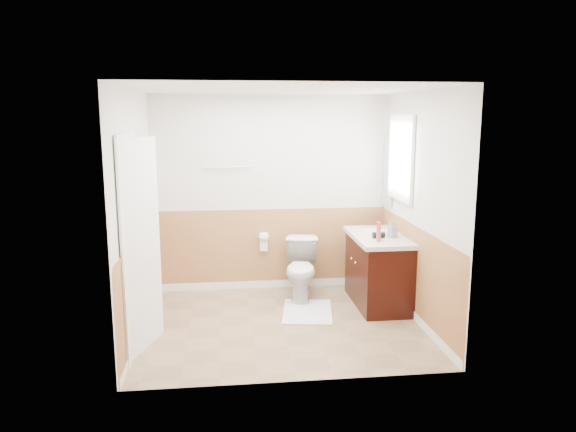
{
  "coord_description": "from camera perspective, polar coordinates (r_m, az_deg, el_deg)",
  "views": [
    {
      "loc": [
        -0.58,
        -5.54,
        2.24
      ],
      "look_at": [
        0.1,
        0.25,
        1.15
      ],
      "focal_mm": 33.71,
      "sensor_mm": 36.0,
      "label": 1
    }
  ],
  "objects": [
    {
      "name": "sink_basin",
      "position": [
        6.6,
        9.23,
        -1.63
      ],
      "size": [
        0.36,
        0.36,
        0.02
      ],
      "primitive_type": "cylinder",
      "color": "white",
      "rests_on": "countertop"
    },
    {
      "name": "vanity_cabinet",
      "position": [
        6.57,
        9.47,
        -5.83
      ],
      "size": [
        0.55,
        1.1,
        0.8
      ],
      "primitive_type": "cube",
      "color": "black",
      "rests_on": "floor"
    },
    {
      "name": "vanity_knob_left",
      "position": [
        6.36,
        7.16,
        -4.91
      ],
      "size": [
        0.03,
        0.03,
        0.03
      ],
      "primitive_type": "sphere",
      "color": "silver",
      "rests_on": "vanity_cabinet"
    },
    {
      "name": "tp_roll",
      "position": [
        6.96,
        -2.58,
        -2.21
      ],
      "size": [
        0.1,
        0.11,
        0.11
      ],
      "primitive_type": "cylinder",
      "rotation": [
        0.0,
        1.57,
        0.0
      ],
      "color": "white",
      "rests_on": "tp_holder_bar"
    },
    {
      "name": "hair_dryer_handle",
      "position": [
        6.35,
        9.14,
        -2.16
      ],
      "size": [
        0.03,
        0.03,
        0.07
      ],
      "primitive_type": "cylinder",
      "color": "black",
      "rests_on": "countertop"
    },
    {
      "name": "wainscot_left",
      "position": [
        5.88,
        -15.38,
        -7.02
      ],
      "size": [
        0.0,
        2.6,
        2.6
      ],
      "primitive_type": "plane",
      "rotation": [
        1.57,
        0.0,
        1.57
      ],
      "color": "#AC7944",
      "rests_on": "floor"
    },
    {
      "name": "towel_bar",
      "position": [
        6.82,
        -6.44,
        5.13
      ],
      "size": [
        0.62,
        0.02,
        0.02
      ],
      "primitive_type": "cylinder",
      "rotation": [
        0.0,
        1.57,
        0.0
      ],
      "color": "silver",
      "rests_on": "wall_back"
    },
    {
      "name": "mirror_panel",
      "position": [
        6.99,
        10.48,
        4.74
      ],
      "size": [
        0.02,
        0.35,
        0.9
      ],
      "primitive_type": "cube",
      "color": "silver",
      "rests_on": "wall_right"
    },
    {
      "name": "countertop",
      "position": [
        6.46,
        9.5,
        -2.21
      ],
      "size": [
        0.6,
        1.15,
        0.05
      ],
      "primitive_type": "cube",
      "color": "silver",
      "rests_on": "vanity_cabinet"
    },
    {
      "name": "floor",
      "position": [
        6.01,
        -0.68,
        -11.31
      ],
      "size": [
        3.0,
        3.0,
        0.0
      ],
      "primitive_type": "plane",
      "color": "#8C7051",
      "rests_on": "ground"
    },
    {
      "name": "lotion_bottle",
      "position": [
        6.11,
        9.55,
        -1.65
      ],
      "size": [
        0.05,
        0.05,
        0.22
      ],
      "primitive_type": "cylinder",
      "color": "#C7334C",
      "rests_on": "countertop"
    },
    {
      "name": "door_knob",
      "position": [
        5.63,
        -14.29,
        -3.01
      ],
      "size": [
        0.06,
        0.06,
        0.06
      ],
      "primitive_type": "sphere",
      "color": "silver",
      "rests_on": "door"
    },
    {
      "name": "wainscot_right",
      "position": [
        6.17,
        13.27,
        -6.09
      ],
      "size": [
        0.0,
        2.6,
        2.6
      ],
      "primitive_type": "plane",
      "rotation": [
        1.57,
        0.0,
        -1.57
      ],
      "color": "#AC7944",
      "rests_on": "floor"
    },
    {
      "name": "wainscot_front",
      "position": [
        4.63,
        1.02,
        -11.47
      ],
      "size": [
        3.0,
        0.0,
        3.0
      ],
      "primitive_type": "plane",
      "rotation": [
        -1.57,
        0.0,
        0.0
      ],
      "color": "#AC7944",
      "rests_on": "floor"
    },
    {
      "name": "wall_left",
      "position": [
        5.71,
        -15.87,
        0.18
      ],
      "size": [
        0.0,
        3.0,
        3.0
      ],
      "primitive_type": "plane",
      "rotation": [
        1.57,
        0.0,
        1.57
      ],
      "color": "silver",
      "rests_on": "floor"
    },
    {
      "name": "ceiling",
      "position": [
        5.58,
        -0.74,
        13.25
      ],
      "size": [
        3.0,
        3.0,
        0.0
      ],
      "primitive_type": "plane",
      "rotation": [
        3.14,
        0.0,
        0.0
      ],
      "color": "white",
      "rests_on": "floor"
    },
    {
      "name": "vanity_knob_right",
      "position": [
        6.55,
        6.74,
        -4.45
      ],
      "size": [
        0.03,
        0.03,
        0.03
      ],
      "primitive_type": "sphere",
      "color": "silver",
      "rests_on": "vanity_cabinet"
    },
    {
      "name": "wall_front",
      "position": [
        4.4,
        1.07,
        -2.43
      ],
      "size": [
        3.0,
        0.0,
        3.0
      ],
      "primitive_type": "plane",
      "rotation": [
        -1.57,
        0.0,
        0.0
      ],
      "color": "silver",
      "rests_on": "floor"
    },
    {
      "name": "window_glass",
      "position": [
        6.49,
        11.95,
        6.03
      ],
      "size": [
        0.01,
        0.7,
        0.9
      ],
      "primitive_type": "cube",
      "color": "white",
      "rests_on": "wall_right"
    },
    {
      "name": "toilet",
      "position": [
        6.69,
        1.42,
        -5.68
      ],
      "size": [
        0.52,
        0.77,
        0.73
      ],
      "primitive_type": "imported",
      "rotation": [
        0.0,
        0.0,
        -0.16
      ],
      "color": "white",
      "rests_on": "floor"
    },
    {
      "name": "hair_dryer_body",
      "position": [
        6.3,
        9.53,
        -1.98
      ],
      "size": [
        0.14,
        0.07,
        0.07
      ],
      "primitive_type": "cylinder",
      "rotation": [
        0.0,
        1.57,
        0.0
      ],
      "color": "black",
      "rests_on": "countertop"
    },
    {
      "name": "door",
      "position": [
        5.3,
        -15.42,
        -3.11
      ],
      "size": [
        0.29,
        0.78,
        2.04
      ],
      "primitive_type": "cube",
      "rotation": [
        0.0,
        0.0,
        -0.31
      ],
      "color": "white",
      "rests_on": "wall_left"
    },
    {
      "name": "tp_holder_bar",
      "position": [
        6.96,
        -2.58,
        -2.21
      ],
      "size": [
        0.14,
        0.02,
        0.02
      ],
      "primitive_type": "cylinder",
      "rotation": [
        0.0,
        1.57,
        0.0
      ],
      "color": "silver",
      "rests_on": "wall_back"
    },
    {
      "name": "soap_dispenser",
      "position": [
        6.35,
        10.99,
        -1.37
      ],
      "size": [
        0.11,
        0.11,
        0.19
      ],
      "primitive_type": "imported",
      "rotation": [
        0.0,
        0.0,
        0.35
      ],
      "color": "gray",
      "rests_on": "countertop"
    },
    {
      "name": "wainscot_back",
      "position": [
        7.07,
        -1.79,
        -3.66
      ],
      "size": [
        3.0,
        0.0,
        3.0
      ],
      "primitive_type": "plane",
      "rotation": [
        1.57,
        0.0,
        0.0
      ],
      "color": "#AC7944",
      "rests_on": "floor"
    },
    {
      "name": "door_frame",
      "position": [
        5.31,
        -16.24,
        -3.02
      ],
      "size": [
        0.02,
        0.92,
        2.1
      ],
      "primitive_type": "cube",
      "color": "white",
      "rests_on": "wall_left"
    },
    {
      "name": "wall_back",
      "position": [
        6.94,
        -1.84,
        2.38
      ],
      "size": [
        3.0,
        0.0,
        3.0
      ],
      "primitive_type": "plane",
      "rotation": [
        1.57,
        0.0,
        0.0
      ],
      "color": "silver",
      "rests_on": "floor"
    },
    {
      "name": "window_frame",
      "position": [
        6.48,
        11.82,
        6.03
      ],
      "size": [
        0.04,
        0.8,
        1.0
      ],
      "primitive_type": "cube",
      "color": "white",
      "rests_on": "wall_right"
    },
    {
      "name": "bath_mat",
      "position": [
        6.33,
        2.06,
        -10.05
      ],
      "size": [
        0.67,
        0.88,
        0.02
      ],
      "primitive_type": "cube",
      "rotation": [
        0.0,
        0.0,
        -0.16
      ],
      "color": "white",
      "rests_on": "floor"
    },
    {
      "name": "tp_sheet",
      "position": [
        6.99,
        -2.57,
        -3.09
      ],
      "size": [
        0.1,
        0.01,
        0.16
      ],
      "primitive_type": "cube",
      "color": "white",
      "rests_on": "tp_roll"
    },
    {
      "name": "wall_right",
      "position": [
        6.0,
        13.68,
        0.79
      ],
      "size": [
        0.0,
        3.0,
        3.0
      ],
      "primitive_type": "plane",
      "rotation": [
        1.57,
        0.0,
        -1.57
      ],
      "color": "silver",
      "rests_on": "floor"
    },
    {
      "name": "faucet",
      "position": [
        6.64,
        10.74,
        -1.08
      ],
      "size": [
        0.02,
        0.02,
        0.14
      ],
      "primitive_type": "cylinder",
      "color": "white",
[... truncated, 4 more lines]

